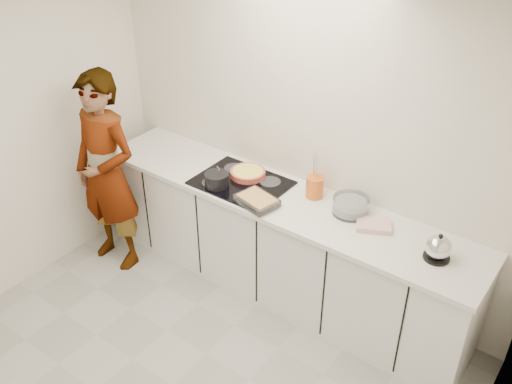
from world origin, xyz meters
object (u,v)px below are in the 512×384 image
Objects in this scene: tart_dish at (248,173)px; mixing_bowl at (351,206)px; utensil_crock at (315,187)px; kettle at (438,248)px; baking_dish at (257,200)px; hob at (241,183)px; saucepan at (217,180)px; cook at (107,174)px.

tart_dish is 1.31× the size of mixing_bowl.
utensil_crock reaches higher than mixing_bowl.
tart_dish is at bearing 176.68° from kettle.
baking_dish is 1.70× the size of kettle.
baking_dish is at bearing -127.58° from utensil_crock.
saucepan reaches higher than hob.
baking_dish is at bearing -151.66° from mixing_bowl.
mixing_bowl is at bearing 16.62° from saucepan.
saucepan is 0.77m from utensil_crock.
baking_dish is (0.30, -0.29, 0.01)m from tart_dish.
kettle reaches higher than utensil_crock.
cook reaches higher than utensil_crock.
tart_dish is 1.09× the size of baking_dish.
baking_dish is at bearing -31.80° from hob.
mixing_bowl is 0.33m from utensil_crock.
mixing_bowl is at bearing 28.34° from baking_dish.
saucepan is 0.41m from baking_dish.
cook is (-2.62, -0.52, -0.11)m from kettle.
saucepan is at bearing -174.42° from kettle.
cook is (-1.92, -0.65, -0.09)m from mixing_bowl.
hob is at bearing -161.97° from utensil_crock.
tart_dish is 0.28m from saucepan.
hob is 0.12m from tart_dish.
baking_dish reaches higher than tart_dish.
kettle is at bearing 0.53° from hob.
baking_dish reaches higher than hob.
kettle is 2.68m from cook.
utensil_crock is (-0.33, 0.03, 0.03)m from mixing_bowl.
tart_dish is 1.62m from kettle.
saucepan is at bearing -163.38° from mixing_bowl.
cook reaches higher than tart_dish.
saucepan reaches higher than mixing_bowl.
hob is at bearing 23.72° from cook.
tart_dish is 0.42m from baking_dish.
kettle is at bearing 8.31° from baking_dish.
kettle reaches higher than hob.
utensil_crock is at bearing 7.30° from tart_dish.
cook reaches higher than baking_dish.
hob is at bearing 51.28° from saucepan.
hob is 1.14m from cook.
tart_dish reaches higher than hob.
mixing_bowl is at bearing 16.40° from cook.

